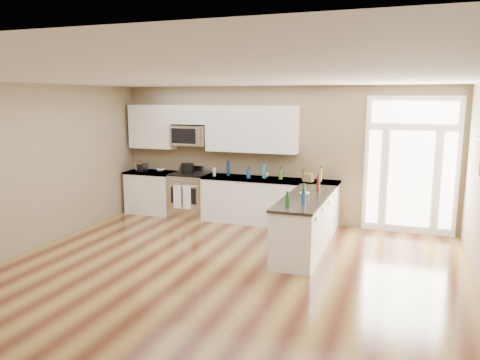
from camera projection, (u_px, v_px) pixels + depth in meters
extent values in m
plane|color=#4D2415|center=(200.00, 294.00, 6.19)|extent=(8.00, 8.00, 0.00)
plane|color=#887556|center=(280.00, 155.00, 9.65)|extent=(7.00, 0.00, 7.00)
plane|color=white|center=(197.00, 78.00, 5.70)|extent=(8.00, 8.00, 0.00)
cube|color=white|center=(152.00, 193.00, 10.49)|extent=(1.06, 0.62, 0.90)
cube|color=black|center=(152.00, 210.00, 10.56)|extent=(1.02, 0.52, 0.10)
cube|color=black|center=(151.00, 172.00, 10.40)|extent=(1.10, 0.66, 0.04)
cube|color=white|center=(268.00, 202.00, 9.58)|extent=(2.81, 0.62, 0.90)
cube|color=black|center=(268.00, 221.00, 9.65)|extent=(2.77, 0.52, 0.10)
cube|color=black|center=(268.00, 179.00, 9.50)|extent=(2.85, 0.66, 0.04)
cube|color=white|center=(305.00, 225.00, 7.88)|extent=(0.65, 2.28, 0.90)
cube|color=black|center=(305.00, 247.00, 7.95)|extent=(0.61, 2.18, 0.10)
cube|color=black|center=(306.00, 198.00, 7.79)|extent=(0.69, 2.32, 0.04)
cube|color=white|center=(153.00, 127.00, 10.36)|extent=(1.04, 0.33, 0.95)
cube|color=white|center=(251.00, 129.00, 9.59)|extent=(1.94, 0.33, 0.95)
cube|color=white|center=(190.00, 115.00, 10.01)|extent=(0.82, 0.33, 0.40)
cube|color=silver|center=(190.00, 135.00, 10.05)|extent=(0.78, 0.40, 0.42)
cube|color=black|center=(183.00, 136.00, 9.88)|extent=(0.56, 0.01, 0.32)
cube|color=white|center=(411.00, 166.00, 8.78)|extent=(1.70, 0.08, 2.60)
cube|color=white|center=(410.00, 179.00, 8.78)|extent=(0.78, 0.02, 1.80)
cube|color=white|center=(374.00, 177.00, 9.00)|extent=(0.22, 0.02, 1.80)
cube|color=white|center=(448.00, 181.00, 8.56)|extent=(0.22, 0.02, 1.80)
cube|color=white|center=(414.00, 112.00, 8.56)|extent=(1.50, 0.02, 0.40)
cube|color=black|center=(480.00, 158.00, 6.77)|extent=(0.04, 0.58, 0.58)
cube|color=brown|center=(478.00, 158.00, 6.78)|extent=(0.01, 0.46, 0.46)
cube|color=silver|center=(190.00, 196.00, 10.17)|extent=(0.79, 0.65, 0.92)
cube|color=black|center=(190.00, 174.00, 10.08)|extent=(0.79, 0.60, 0.03)
cube|color=silver|center=(196.00, 169.00, 10.35)|extent=(0.79, 0.04, 0.14)
cube|color=black|center=(183.00, 196.00, 9.85)|extent=(0.58, 0.01, 0.34)
cylinder|color=silver|center=(182.00, 186.00, 9.79)|extent=(0.70, 0.02, 0.02)
cube|color=white|center=(177.00, 197.00, 9.86)|extent=(0.18, 0.02, 0.50)
cube|color=white|center=(187.00, 197.00, 9.79)|extent=(0.18, 0.02, 0.50)
cylinder|color=black|center=(187.00, 168.00, 10.10)|extent=(0.32, 0.32, 0.22)
cube|color=silver|center=(142.00, 167.00, 10.38)|extent=(0.29, 0.27, 0.21)
cube|color=brown|center=(309.00, 178.00, 9.16)|extent=(0.22, 0.18, 0.15)
imported|color=white|center=(161.00, 170.00, 10.43)|extent=(0.25, 0.25, 0.05)
imported|color=white|center=(305.00, 194.00, 7.87)|extent=(0.19, 0.19, 0.05)
imported|color=white|center=(265.00, 175.00, 9.61)|extent=(0.15, 0.15, 0.11)
cylinder|color=#19591E|center=(304.00, 192.00, 7.60)|extent=(0.06, 0.06, 0.22)
cylinder|color=navy|center=(248.00, 174.00, 9.52)|extent=(0.08, 0.08, 0.19)
cylinder|color=brown|center=(304.00, 175.00, 9.34)|extent=(0.07, 0.07, 0.18)
cylinder|color=olive|center=(321.00, 175.00, 9.15)|extent=(0.06, 0.06, 0.26)
cylinder|color=#26727F|center=(264.00, 171.00, 9.52)|extent=(0.08, 0.08, 0.30)
cylinder|color=#591919|center=(318.00, 184.00, 8.15)|extent=(0.06, 0.06, 0.28)
cylinder|color=#B2B2B7|center=(214.00, 172.00, 9.77)|extent=(0.06, 0.06, 0.19)
cylinder|color=navy|center=(228.00, 169.00, 9.81)|extent=(0.07, 0.07, 0.30)
cylinder|color=#3F7226|center=(281.00, 174.00, 9.41)|extent=(0.08, 0.08, 0.20)
cylinder|color=#19591E|center=(287.00, 201.00, 7.03)|extent=(0.07, 0.07, 0.20)
cylinder|color=navy|center=(303.00, 197.00, 7.25)|extent=(0.07, 0.07, 0.21)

